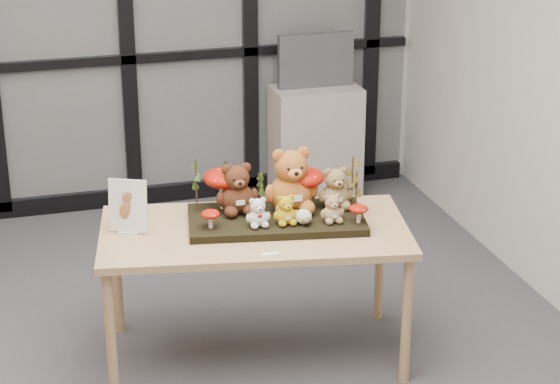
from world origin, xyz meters
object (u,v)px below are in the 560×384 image
object	(u,v)px
bear_beige_small	(332,206)
sign_holder	(128,209)
mushroom_back_left	(224,186)
mushroom_front_right	(359,213)
diorama_tray	(276,220)
bear_white_bow	(258,210)
plush_cream_hedgehog	(303,216)
monitor	(316,60)
bear_pooh_yellow	(291,176)
mushroom_front_left	(211,218)
cabinet	(315,143)
bear_small_yellow	(286,208)
bear_brown_medium	(237,185)
display_table	(255,241)
bear_tan_back	(335,186)
mushroom_back_right	(304,186)

from	to	relation	value
bear_beige_small	sign_holder	distance (m)	1.00
mushroom_back_left	mushroom_front_right	world-z (taller)	mushroom_back_left
diorama_tray	bear_beige_small	bearing A→B (deg)	-19.37
diorama_tray	bear_white_bow	distance (m)	0.18
plush_cream_hedgehog	monitor	world-z (taller)	monitor
bear_pooh_yellow	bear_beige_small	xyz separation A→B (m)	(0.15, -0.20, -0.10)
mushroom_front_left	bear_beige_small	bearing A→B (deg)	-8.52
sign_holder	bear_pooh_yellow	bearing A→B (deg)	23.48
mushroom_front_left	cabinet	distance (m)	2.40
plush_cream_hedgehog	bear_small_yellow	bearing A→B (deg)	171.96
bear_pooh_yellow	mushroom_back_left	xyz separation A→B (m)	(-0.31, 0.13, -0.07)
bear_beige_small	monitor	distance (m)	2.24
diorama_tray	bear_brown_medium	size ratio (longest dim) A/B	3.07
diorama_tray	mushroom_front_right	size ratio (longest dim) A/B	8.43
sign_holder	monitor	world-z (taller)	monitor
display_table	bear_pooh_yellow	bearing A→B (deg)	33.69
display_table	monitor	size ratio (longest dim) A/B	3.05
bear_tan_back	bear_small_yellow	size ratio (longest dim) A/B	1.44
bear_small_yellow	mushroom_back_left	size ratio (longest dim) A/B	0.72
bear_small_yellow	mushroom_back_left	bearing A→B (deg)	140.30
bear_brown_medium	mushroom_front_left	bearing A→B (deg)	-126.78
mushroom_front_right	sign_holder	world-z (taller)	sign_holder
bear_white_bow	plush_cream_hedgehog	world-z (taller)	bear_white_bow
bear_brown_medium	mushroom_back_right	xyz separation A→B (m)	(0.34, -0.03, -0.03)
sign_holder	monitor	size ratio (longest dim) A/B	0.51
bear_tan_back	sign_holder	bearing A→B (deg)	-173.09
bear_beige_small	diorama_tray	bearing A→B (deg)	160.63
bear_white_bow	mushroom_back_left	bearing A→B (deg)	120.84
bear_white_bow	plush_cream_hedgehog	bearing A→B (deg)	0.06
mushroom_front_right	monitor	size ratio (longest dim) A/B	0.19
bear_brown_medium	mushroom_front_left	world-z (taller)	bear_brown_medium
bear_beige_small	monitor	size ratio (longest dim) A/B	0.30
mushroom_front_left	bear_small_yellow	bearing A→B (deg)	-7.88
mushroom_back_right	mushroom_back_left	bearing A→B (deg)	165.46
display_table	bear_tan_back	xyz separation A→B (m)	(0.44, 0.07, 0.22)
mushroom_back_right	cabinet	xyz separation A→B (m)	(0.69, 1.91, -0.46)
display_table	bear_beige_small	xyz separation A→B (m)	(0.37, -0.10, 0.18)
sign_holder	cabinet	size ratio (longest dim) A/B	0.34
monitor	mushroom_back_right	bearing A→B (deg)	-109.55
diorama_tray	mushroom_front_left	world-z (taller)	mushroom_front_left
cabinet	monitor	bearing A→B (deg)	90.00
sign_holder	bear_small_yellow	bearing A→B (deg)	11.34
mushroom_back_left	bear_pooh_yellow	bearing A→B (deg)	-21.90
bear_pooh_yellow	bear_beige_small	bearing A→B (deg)	-42.00
bear_pooh_yellow	bear_white_bow	bearing A→B (deg)	-135.13
bear_beige_small	mushroom_front_right	xyz separation A→B (m)	(0.12, -0.05, -0.03)
bear_brown_medium	monitor	size ratio (longest dim) A/B	0.53
mushroom_front_left	monitor	xyz separation A→B (m)	(1.20, 2.06, 0.20)
display_table	bear_white_bow	size ratio (longest dim) A/B	10.07
display_table	cabinet	xyz separation A→B (m)	(0.98, 2.03, -0.24)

